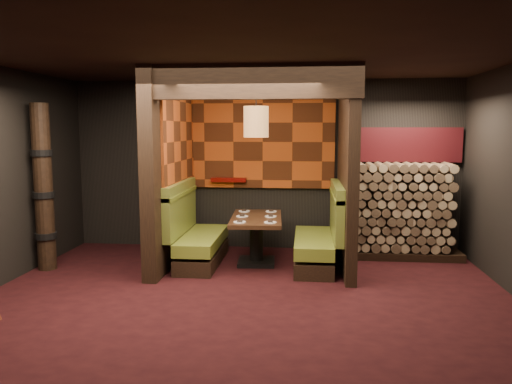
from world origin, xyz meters
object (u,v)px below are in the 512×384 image
Objects in this scene: booth_bench_left at (196,237)px; booth_bench_right at (321,240)px; totem_column at (43,189)px; dining_table at (256,232)px; pendant_lamp at (256,122)px; firewood_stack at (405,210)px.

booth_bench_right is (1.89, 0.00, 0.00)m from booth_bench_left.
booth_bench_right is 0.67× the size of totem_column.
totem_column reaches higher than booth_bench_right.
pendant_lamp reaches higher than dining_table.
pendant_lamp is at bearing 10.10° from totem_column.
booth_bench_right reaches higher than dining_table.
booth_bench_right is at bearing -152.65° from firewood_stack.
firewood_stack reaches higher than booth_bench_left.
pendant_lamp is 0.39× the size of totem_column.
booth_bench_right is 1.99m from pendant_lamp.
pendant_lamp reaches higher than booth_bench_right.
pendant_lamp is (0.93, -0.01, 1.74)m from booth_bench_left.
booth_bench_left is 1.89m from booth_bench_right.
firewood_stack is (2.32, 0.71, -1.39)m from pendant_lamp.
firewood_stack reaches higher than dining_table.
firewood_stack is (1.35, 0.70, 0.35)m from booth_bench_right.
pendant_lamp is 0.54× the size of firewood_stack.
dining_table is (-0.96, 0.04, 0.09)m from booth_bench_right.
firewood_stack is at bearing 27.35° from booth_bench_right.
totem_column reaches higher than firewood_stack.
booth_bench_left is 0.67× the size of totem_column.
pendant_lamp reaches higher than totem_column.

